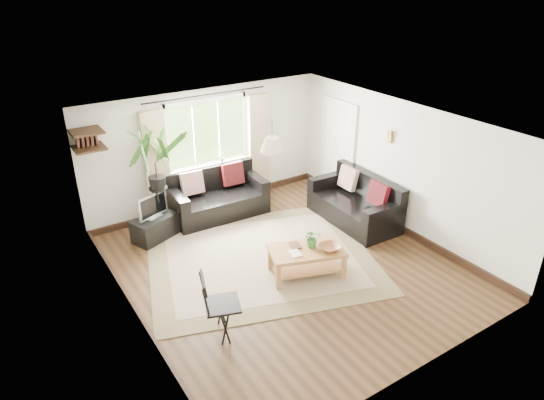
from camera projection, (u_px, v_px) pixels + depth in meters
floor at (285, 266)px, 8.00m from camera, size 5.50×5.50×0.00m
ceiling at (287, 126)px, 6.94m from camera, size 5.50×5.50×0.00m
wall_back at (207, 149)px, 9.54m from camera, size 5.00×0.02×2.40m
wall_front at (425, 292)px, 5.39m from camera, size 5.00×0.02×2.40m
wall_left at (126, 247)px, 6.25m from camera, size 0.02×5.50×2.40m
wall_right at (401, 167)px, 8.69m from camera, size 0.02×5.50×2.40m
rug at (261, 258)px, 8.19m from camera, size 4.47×4.13×0.02m
window at (207, 133)px, 9.36m from camera, size 2.50×0.16×2.16m
door at (338, 151)px, 10.04m from camera, size 0.06×0.96×2.06m
corner_shelf at (88, 140)px, 7.95m from camera, size 0.50×0.50×0.34m
pendant_lamp at (272, 141)px, 7.40m from camera, size 0.36×0.36×0.54m
wall_sconce at (389, 135)px, 8.64m from camera, size 0.12×0.12×0.28m
sofa_back at (218, 195)px, 9.44m from camera, size 1.89×1.00×0.87m
sofa_right at (354, 201)px, 9.21m from camera, size 1.85×0.97×0.86m
coffee_table at (306, 262)px, 7.68m from camera, size 1.30×0.98×0.47m
table_plant at (312, 238)px, 7.58m from camera, size 0.34×0.32×0.30m
bowl at (330, 247)px, 7.54m from camera, size 0.36×0.36×0.08m
book_a at (290, 254)px, 7.42m from camera, size 0.20×0.24×0.02m
book_b at (290, 246)px, 7.63m from camera, size 0.22×0.25×0.02m
tv_stand at (155, 228)px, 8.71m from camera, size 0.90×0.71×0.43m
tv at (152, 206)px, 8.52m from camera, size 0.64×0.41×0.47m
palm_stand at (158, 184)px, 8.56m from camera, size 0.98×0.98×1.98m
folding_chair at (222, 305)px, 6.33m from camera, size 0.63×0.63×0.95m
sill_plant at (222, 155)px, 9.63m from camera, size 0.14×0.10×0.27m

